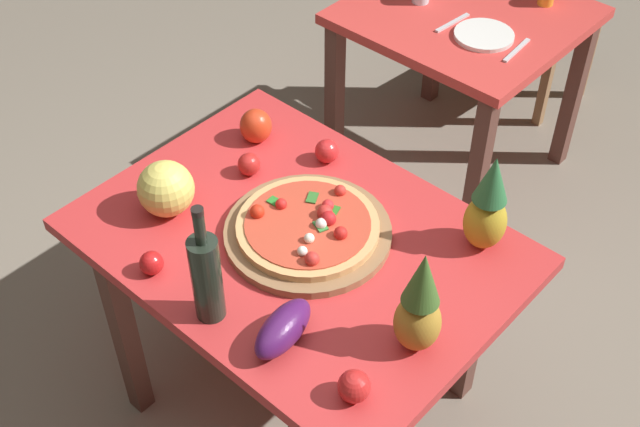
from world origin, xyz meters
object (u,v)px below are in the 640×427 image
tomato_near_board (327,151)px  tomato_by_bottle (152,263)px  wine_bottle (206,276)px  eggplant (283,329)px  pineapple_left (488,207)px  dinner_plate (484,35)px  tomato_beside_pepper (354,386)px  knife_utensil (517,50)px  display_table (299,262)px  pineapple_right (419,306)px  pizza (308,225)px  tomato_at_corner (249,164)px  pizza_board (308,233)px  bell_pepper (256,126)px  fork_utensil (452,23)px  background_table (462,39)px  dining_chair (539,11)px  melon (166,189)px

tomato_near_board → tomato_by_bottle: (-0.04, -0.65, -0.00)m
wine_bottle → eggplant: size_ratio=1.80×
pineapple_left → dinner_plate: pineapple_left is taller
tomato_beside_pepper → knife_utensil: tomato_beside_pepper is taller
tomato_near_board → tomato_beside_pepper: bearing=-44.1°
display_table → pineapple_right: (0.46, -0.07, 0.24)m
pineapple_left → knife_utensil: size_ratio=1.69×
pizza → tomato_at_corner: pizza is taller
pizza_board → tomato_by_bottle: (-0.21, -0.37, 0.02)m
bell_pepper → tomato_at_corner: 0.17m
pizza_board → fork_utensil: pizza_board is taller
display_table → pizza: pizza is taller
tomato_beside_pepper → knife_utensil: bearing=108.8°
background_table → pizza: size_ratio=2.10×
dining_chair → tomato_at_corner: 1.87m
melon → knife_utensil: 1.40m
tomato_by_bottle → fork_utensil: size_ratio=0.36×
bell_pepper → pizza: bearing=-26.7°
background_table → pineapple_left: 1.27m
display_table → pineapple_right: 0.52m
melon → knife_utensil: melon is taller
pizza → fork_utensil: (-0.36, 1.18, -0.04)m
eggplant → tomato_beside_pepper: bearing=-2.0°
pizza → pineapple_left: (0.37, 0.29, 0.09)m
melon → dinner_plate: melon is taller
wine_bottle → pineapple_right: size_ratio=1.16×
display_table → tomato_by_bottle: tomato_by_bottle is taller
dining_chair → tomato_near_board: 1.69m
pizza_board → melon: melon is taller
tomato_near_board → fork_utensil: size_ratio=0.41×
melon → dinner_plate: 1.38m
background_table → tomato_beside_pepper: 1.81m
dining_chair → dinner_plate: bearing=107.8°
pineapple_right → tomato_by_bottle: 0.72m
pineapple_left → bell_pepper: bearing=-173.7°
pizza → tomato_beside_pepper: (0.43, -0.31, -0.00)m
pineapple_left → tomato_near_board: bearing=-178.1°
dining_chair → knife_utensil: bearing=117.6°
wine_bottle → tomato_near_board: size_ratio=4.92×
pizza → tomato_by_bottle: bearing=-120.0°
display_table → pizza_board: (0.01, 0.03, 0.11)m
pizza → bell_pepper: (-0.41, 0.21, 0.01)m
tomato_near_board → dinner_plate: bearing=92.6°
tomato_near_board → background_table: bearing=100.8°
tomato_by_bottle → fork_utensil: bearing=95.3°
fork_utensil → melon: bearing=-85.4°
background_table → fork_utensil: 0.17m
tomato_beside_pepper → knife_utensil: 1.58m
pizza → tomato_by_bottle: size_ratio=6.10×
pineapple_right → tomato_near_board: 0.73m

